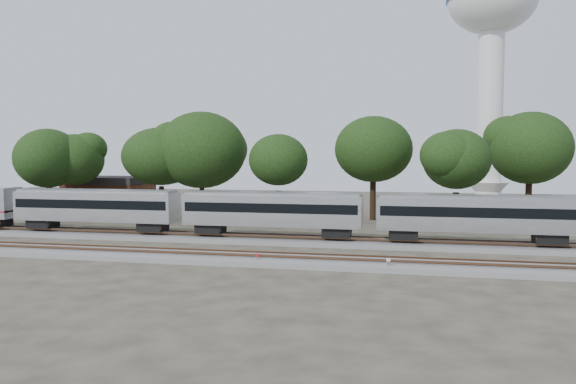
% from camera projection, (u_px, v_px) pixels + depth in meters
% --- Properties ---
extents(ground, '(160.00, 160.00, 0.00)m').
position_uv_depth(ground, '(249.00, 252.00, 49.37)').
color(ground, '#383328').
rests_on(ground, ground).
extents(track_far, '(160.00, 5.00, 0.73)m').
position_uv_depth(track_far, '(266.00, 240.00, 55.21)').
color(track_far, slate).
rests_on(track_far, ground).
extents(track_near, '(160.00, 5.00, 0.73)m').
position_uv_depth(track_near, '(235.00, 258.00, 45.45)').
color(track_near, slate).
rests_on(track_near, ground).
extents(train, '(91.40, 3.15, 4.65)m').
position_uv_depth(train, '(274.00, 209.00, 54.83)').
color(train, silver).
rests_on(train, ground).
extents(switch_stand_red, '(0.26, 0.14, 0.88)m').
position_uv_depth(switch_stand_red, '(257.00, 258.00, 43.80)').
color(switch_stand_red, '#512D19').
rests_on(switch_stand_red, ground).
extents(switch_stand_white, '(0.31, 0.08, 0.97)m').
position_uv_depth(switch_stand_white, '(388.00, 263.00, 41.48)').
color(switch_stand_white, '#512D19').
rests_on(switch_stand_white, ground).
extents(switch_lever, '(0.54, 0.38, 0.30)m').
position_uv_depth(switch_lever, '(301.00, 267.00, 42.24)').
color(switch_lever, '#512D19').
rests_on(switch_lever, ground).
extents(water_tower, '(14.28, 14.28, 39.54)m').
position_uv_depth(water_tower, '(492.00, 23.00, 88.97)').
color(water_tower, silver).
rests_on(water_tower, ground).
extents(brick_building, '(11.29, 8.12, 5.33)m').
position_uv_depth(brick_building, '(109.00, 195.00, 80.37)').
color(brick_building, brown).
rests_on(brick_building, ground).
extents(tree_0, '(8.18, 8.18, 11.53)m').
position_uv_depth(tree_0, '(48.00, 158.00, 71.39)').
color(tree_0, black).
rests_on(tree_0, ground).
extents(tree_1, '(7.97, 7.97, 11.24)m').
position_uv_depth(tree_1, '(75.00, 160.00, 73.15)').
color(tree_1, black).
rests_on(tree_1, ground).
extents(tree_2, '(8.41, 8.41, 11.86)m').
position_uv_depth(tree_2, '(161.00, 157.00, 71.53)').
color(tree_2, black).
rests_on(tree_2, ground).
extents(tree_3, '(9.23, 9.23, 13.01)m').
position_uv_depth(tree_3, '(201.00, 150.00, 70.45)').
color(tree_3, black).
rests_on(tree_3, ground).
extents(tree_4, '(8.03, 8.03, 11.33)m').
position_uv_depth(tree_4, '(278.00, 160.00, 65.94)').
color(tree_4, black).
rests_on(tree_4, ground).
extents(tree_5, '(9.35, 9.35, 13.18)m').
position_uv_depth(tree_5, '(373.00, 149.00, 72.54)').
color(tree_5, black).
rests_on(tree_5, ground).
extents(tree_6, '(8.15, 8.15, 11.50)m').
position_uv_depth(tree_6, '(457.00, 159.00, 62.28)').
color(tree_6, black).
rests_on(tree_6, ground).
extents(tree_7, '(9.48, 9.48, 13.37)m').
position_uv_depth(tree_7, '(530.00, 148.00, 70.02)').
color(tree_7, black).
rests_on(tree_7, ground).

